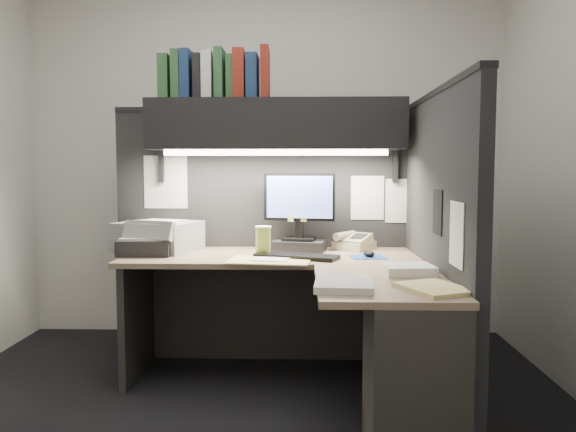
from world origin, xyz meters
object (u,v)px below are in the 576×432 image
(printer, at_px, (158,236))
(telephone, at_px, (354,243))
(overhead_shelf, at_px, (277,125))
(monitor, at_px, (299,220))
(keyboard, at_px, (297,256))
(desk, at_px, (331,330))
(notebook_stack, at_px, (147,247))
(coffee_cup, at_px, (263,242))

(printer, bearing_deg, telephone, 21.26)
(overhead_shelf, xyz_separation_m, monitor, (0.14, -0.02, -0.58))
(overhead_shelf, relative_size, keyboard, 3.29)
(telephone, relative_size, printer, 0.47)
(keyboard, xyz_separation_m, telephone, (0.36, 0.36, 0.03))
(desk, bearing_deg, telephone, 76.91)
(keyboard, relative_size, printer, 1.05)
(monitor, distance_m, telephone, 0.38)
(printer, distance_m, notebook_stack, 0.17)
(monitor, xyz_separation_m, keyboard, (-0.01, -0.31, -0.18))
(telephone, bearing_deg, overhead_shelf, -139.59)
(monitor, height_order, keyboard, monitor)
(coffee_cup, distance_m, notebook_stack, 0.69)
(coffee_cup, xyz_separation_m, notebook_stack, (-0.69, 0.04, -0.04))
(monitor, distance_m, coffee_cup, 0.33)
(printer, height_order, notebook_stack, printer)
(desk, height_order, notebook_stack, notebook_stack)
(desk, bearing_deg, monitor, 102.28)
(keyboard, height_order, coffee_cup, coffee_cup)
(monitor, xyz_separation_m, telephone, (0.34, 0.05, -0.15))
(coffee_cup, bearing_deg, telephone, 27.07)
(desk, xyz_separation_m, coffee_cup, (-0.37, 0.51, 0.37))
(desk, height_order, coffee_cup, coffee_cup)
(desk, xyz_separation_m, telephone, (0.18, 0.79, 0.33))
(telephone, bearing_deg, printer, -140.15)
(printer, bearing_deg, monitor, 19.24)
(telephone, relative_size, coffee_cup, 1.29)
(notebook_stack, bearing_deg, keyboard, -7.49)
(telephone, height_order, notebook_stack, notebook_stack)
(keyboard, bearing_deg, monitor, 108.76)
(coffee_cup, bearing_deg, printer, 163.23)
(monitor, height_order, telephone, monitor)
(desk, distance_m, printer, 1.30)
(telephone, bearing_deg, keyboard, -98.78)
(keyboard, bearing_deg, telephone, 66.30)
(overhead_shelf, distance_m, printer, 1.00)
(coffee_cup, bearing_deg, monitor, 47.70)
(overhead_shelf, xyz_separation_m, keyboard, (0.13, -0.32, -0.76))
(overhead_shelf, relative_size, telephone, 7.33)
(overhead_shelf, bearing_deg, printer, -176.50)
(printer, xyz_separation_m, notebook_stack, (-0.03, -0.16, -0.04))
(desk, relative_size, printer, 3.80)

